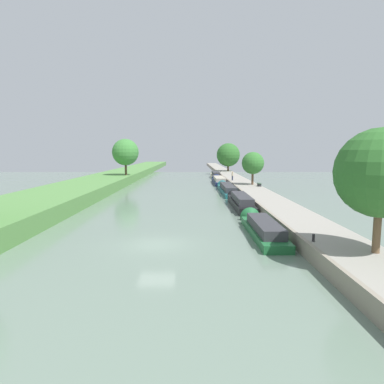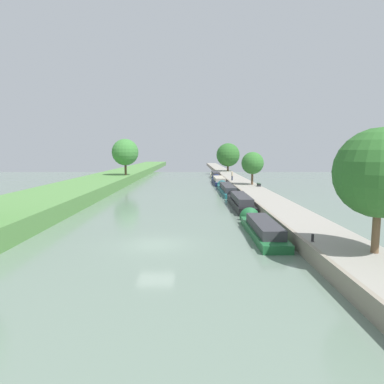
% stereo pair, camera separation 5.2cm
% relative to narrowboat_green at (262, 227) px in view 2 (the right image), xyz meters
% --- Properties ---
extents(ground_plane, '(160.00, 160.00, 0.00)m').
position_rel_narrowboat_green_xyz_m(ground_plane, '(-7.80, -3.11, -0.50)').
color(ground_plane, slate).
extents(right_towpath, '(3.86, 260.00, 0.97)m').
position_rel_narrowboat_green_xyz_m(right_towpath, '(3.54, -3.11, -0.01)').
color(right_towpath, gray).
rests_on(right_towpath, ground_plane).
extents(stone_quay, '(0.25, 260.00, 1.02)m').
position_rel_narrowboat_green_xyz_m(stone_quay, '(1.48, -3.11, 0.01)').
color(stone_quay, gray).
rests_on(stone_quay, ground_plane).
extents(narrowboat_green, '(1.93, 10.49, 1.89)m').
position_rel_narrowboat_green_xyz_m(narrowboat_green, '(0.00, 0.00, 0.00)').
color(narrowboat_green, '#1E6033').
rests_on(narrowboat_green, ground_plane).
extents(narrowboat_black, '(1.87, 11.80, 2.01)m').
position_rel_narrowboat_green_xyz_m(narrowboat_black, '(0.19, 12.67, 0.12)').
color(narrowboat_black, black).
rests_on(narrowboat_black, ground_plane).
extents(narrowboat_teal, '(1.93, 15.37, 1.96)m').
position_rel_narrowboat_green_xyz_m(narrowboat_teal, '(0.06, 26.19, 0.04)').
color(narrowboat_teal, '#195B60').
rests_on(narrowboat_teal, ground_plane).
extents(narrowboat_navy, '(2.19, 12.87, 2.08)m').
position_rel_narrowboat_green_xyz_m(narrowboat_navy, '(-0.05, 40.79, 0.05)').
color(narrowboat_navy, '#141E42').
rests_on(narrowboat_navy, ground_plane).
extents(narrowboat_cream, '(1.80, 12.74, 2.06)m').
position_rel_narrowboat_green_xyz_m(narrowboat_cream, '(0.24, 54.33, 0.14)').
color(narrowboat_cream, beige).
rests_on(narrowboat_cream, ground_plane).
extents(tree_rightbank_near, '(4.68, 4.68, 6.60)m').
position_rel_narrowboat_green_xyz_m(tree_rightbank_near, '(4.41, -8.03, 4.73)').
color(tree_rightbank_near, brown).
rests_on(tree_rightbank_near, right_towpath).
extents(tree_rightbank_midnear, '(3.56, 3.56, 5.26)m').
position_rel_narrowboat_green_xyz_m(tree_rightbank_midnear, '(4.41, 28.32, 3.94)').
color(tree_rightbank_midnear, brown).
rests_on(tree_rightbank_midnear, right_towpath).
extents(tree_rightbank_midfar, '(6.28, 6.28, 7.54)m').
position_rel_narrowboat_green_xyz_m(tree_rightbank_midfar, '(4.45, 65.28, 4.86)').
color(tree_rightbank_midfar, brown).
rests_on(tree_rightbank_midfar, right_towpath).
extents(tree_leftbank_downstream, '(5.21, 5.21, 7.15)m').
position_rel_narrowboat_green_xyz_m(tree_leftbank_downstream, '(-18.50, 40.80, 5.65)').
color(tree_leftbank_downstream, '#4C3828').
rests_on(tree_leftbank_downstream, left_grassy_bank).
extents(person_walking, '(0.34, 0.34, 1.66)m').
position_rel_narrowboat_green_xyz_m(person_walking, '(2.14, 36.39, 1.35)').
color(person_walking, '#282D42').
rests_on(person_walking, right_towpath).
extents(mooring_bollard_near, '(0.16, 0.16, 0.45)m').
position_rel_narrowboat_green_xyz_m(mooring_bollard_near, '(1.91, -5.80, 0.70)').
color(mooring_bollard_near, black).
rests_on(mooring_bollard_near, right_towpath).
extents(mooring_bollard_far, '(0.16, 0.16, 0.45)m').
position_rel_narrowboat_green_xyz_m(mooring_bollard_far, '(1.91, 60.33, 0.70)').
color(mooring_bollard_far, black).
rests_on(mooring_bollard_far, right_towpath).
extents(park_bench, '(0.44, 1.50, 0.47)m').
position_rel_narrowboat_green_xyz_m(park_bench, '(5.01, 25.82, 0.82)').
color(park_bench, '#333338').
rests_on(park_bench, right_towpath).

